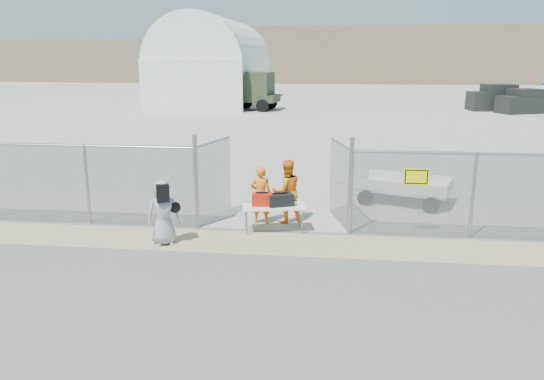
# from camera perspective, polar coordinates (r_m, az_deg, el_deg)

# --- Properties ---
(ground) EXTENTS (160.00, 160.00, 0.00)m
(ground) POSITION_cam_1_polar(r_m,az_deg,el_deg) (12.09, -1.13, -7.40)
(ground) COLOR #555353
(tarmac_inside) EXTENTS (160.00, 80.00, 0.01)m
(tarmac_inside) POSITION_cam_1_polar(r_m,az_deg,el_deg) (53.33, 5.15, 9.44)
(tarmac_inside) COLOR #A1A093
(tarmac_inside) RESTS_ON ground
(dirt_strip) EXTENTS (44.00, 1.60, 0.01)m
(dirt_strip) POSITION_cam_1_polar(r_m,az_deg,el_deg) (13.01, -0.52, -5.75)
(dirt_strip) COLOR tan
(dirt_strip) RESTS_ON ground
(distant_hills) EXTENTS (140.00, 6.00, 9.00)m
(distant_hills) POSITION_cam_1_polar(r_m,az_deg,el_deg) (89.19, 9.27, 14.14)
(distant_hills) COLOR #7F684F
(distant_hills) RESTS_ON ground
(chain_link_fence) EXTENTS (40.00, 0.20, 2.20)m
(chain_link_fence) POSITION_cam_1_polar(r_m,az_deg,el_deg) (13.64, 0.00, 0.00)
(chain_link_fence) COLOR gray
(chain_link_fence) RESTS_ON ground
(quonset_hangar) EXTENTS (9.00, 18.00, 8.00)m
(quonset_hangar) POSITION_cam_1_polar(r_m,az_deg,el_deg) (52.42, -6.14, 13.71)
(quonset_hangar) COLOR white
(quonset_hangar) RESTS_ON ground
(folding_table) EXTENTS (1.72, 0.99, 0.69)m
(folding_table) POSITION_cam_1_polar(r_m,az_deg,el_deg) (13.80, 0.20, -3.10)
(folding_table) COLOR white
(folding_table) RESTS_ON ground
(orange_bag) EXTENTS (0.54, 0.38, 0.32)m
(orange_bag) POSITION_cam_1_polar(r_m,az_deg,el_deg) (13.71, -1.07, -1.01)
(orange_bag) COLOR red
(orange_bag) RESTS_ON folding_table
(black_duffel) EXTENTS (0.74, 0.60, 0.31)m
(black_duffel) POSITION_cam_1_polar(r_m,az_deg,el_deg) (13.70, 0.91, -1.05)
(black_duffel) COLOR black
(black_duffel) RESTS_ON folding_table
(security_worker_left) EXTENTS (0.59, 0.40, 1.60)m
(security_worker_left) POSITION_cam_1_polar(r_m,az_deg,el_deg) (14.33, -1.22, -0.53)
(security_worker_left) COLOR orange
(security_worker_left) RESTS_ON ground
(security_worker_right) EXTENTS (1.06, 0.97, 1.75)m
(security_worker_right) POSITION_cam_1_polar(r_m,az_deg,el_deg) (14.42, 1.57, -0.14)
(security_worker_right) COLOR orange
(security_worker_right) RESTS_ON ground
(visitor) EXTENTS (0.92, 0.77, 1.60)m
(visitor) POSITION_cam_1_polar(r_m,az_deg,el_deg) (13.01, -11.62, -2.40)
(visitor) COLOR #9494A2
(visitor) RESTS_ON ground
(utility_trailer) EXTENTS (3.99, 2.92, 0.87)m
(utility_trailer) POSITION_cam_1_polar(r_m,az_deg,el_deg) (16.90, 13.96, 0.06)
(utility_trailer) COLOR white
(utility_trailer) RESTS_ON ground
(military_truck) EXTENTS (6.85, 3.44, 3.12)m
(military_truck) POSITION_cam_1_polar(r_m,az_deg,el_deg) (45.16, -3.55, 10.58)
(military_truck) COLOR #313C24
(military_truck) RESTS_ON ground
(parked_vehicle_near) EXTENTS (4.53, 3.32, 1.87)m
(parked_vehicle_near) POSITION_cam_1_polar(r_m,az_deg,el_deg) (46.79, 25.51, 8.60)
(parked_vehicle_near) COLOR black
(parked_vehicle_near) RESTS_ON ground
(parked_vehicle_mid) EXTENTS (4.86, 2.63, 2.10)m
(parked_vehicle_mid) POSITION_cam_1_polar(r_m,az_deg,el_deg) (48.22, 23.13, 9.11)
(parked_vehicle_mid) COLOR black
(parked_vehicle_mid) RESTS_ON ground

